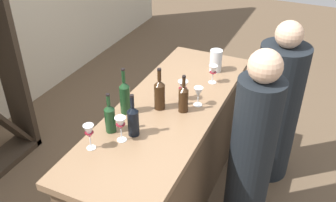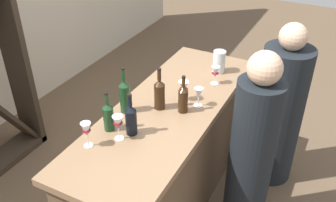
{
  "view_description": "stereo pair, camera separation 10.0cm",
  "coord_description": "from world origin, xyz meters",
  "px_view_note": "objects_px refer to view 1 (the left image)",
  "views": [
    {
      "loc": [
        -2.01,
        -0.92,
        2.43
      ],
      "look_at": [
        0.0,
        0.0,
        1.02
      ],
      "focal_mm": 39.96,
      "sensor_mm": 36.0,
      "label": 1
    },
    {
      "loc": [
        -1.97,
        -1.01,
        2.43
      ],
      "look_at": [
        0.0,
        0.0,
        1.02
      ],
      "focal_mm": 39.96,
      "sensor_mm": 36.0,
      "label": 2
    }
  ],
  "objects_px": {
    "wine_glass_near_left": "(198,93)",
    "wine_glass_near_center": "(213,71)",
    "person_center_guest": "(275,110)",
    "wine_glass_far_left": "(121,125)",
    "person_left_guest": "(252,152)",
    "wine_glass_far_center": "(89,133)",
    "wine_bottle_rightmost_amber_brown": "(183,98)",
    "wine_bottle_leftmost_olive_green": "(110,117)",
    "wine_glass_near_right": "(183,87)",
    "wine_bottle_second_left_near_black": "(133,120)",
    "wine_bottle_center_olive_green": "(125,96)",
    "wine_bottle_second_right_amber_brown": "(160,94)",
    "water_pitcher": "(216,61)"
  },
  "relations": [
    {
      "from": "wine_glass_near_right",
      "to": "wine_glass_near_center",
      "type": "bearing_deg",
      "value": -19.63
    },
    {
      "from": "wine_glass_far_center",
      "to": "person_center_guest",
      "type": "bearing_deg",
      "value": -33.01
    },
    {
      "from": "wine_glass_near_right",
      "to": "person_center_guest",
      "type": "xyz_separation_m",
      "value": [
        0.63,
        -0.6,
        -0.42
      ]
    },
    {
      "from": "wine_bottle_rightmost_amber_brown",
      "to": "wine_glass_far_center",
      "type": "height_order",
      "value": "wine_bottle_rightmost_amber_brown"
    },
    {
      "from": "wine_glass_near_left",
      "to": "wine_glass_near_center",
      "type": "height_order",
      "value": "wine_glass_near_center"
    },
    {
      "from": "wine_bottle_leftmost_olive_green",
      "to": "person_center_guest",
      "type": "relative_size",
      "value": 0.19
    },
    {
      "from": "wine_glass_near_center",
      "to": "wine_glass_near_right",
      "type": "height_order",
      "value": "wine_glass_near_right"
    },
    {
      "from": "wine_bottle_second_left_near_black",
      "to": "person_left_guest",
      "type": "distance_m",
      "value": 0.91
    },
    {
      "from": "wine_bottle_leftmost_olive_green",
      "to": "wine_glass_near_right",
      "type": "distance_m",
      "value": 0.61
    },
    {
      "from": "wine_glass_near_left",
      "to": "wine_glass_far_left",
      "type": "bearing_deg",
      "value": 153.15
    },
    {
      "from": "wine_bottle_center_olive_green",
      "to": "person_left_guest",
      "type": "relative_size",
      "value": 0.23
    },
    {
      "from": "wine_glass_near_right",
      "to": "wine_glass_far_center",
      "type": "height_order",
      "value": "wine_glass_far_center"
    },
    {
      "from": "wine_glass_near_right",
      "to": "wine_glass_far_left",
      "type": "bearing_deg",
      "value": 164.7
    },
    {
      "from": "wine_glass_near_left",
      "to": "water_pitcher",
      "type": "bearing_deg",
      "value": 5.51
    },
    {
      "from": "wine_glass_far_center",
      "to": "water_pitcher",
      "type": "bearing_deg",
      "value": -16.11
    },
    {
      "from": "wine_glass_near_center",
      "to": "person_left_guest",
      "type": "relative_size",
      "value": 0.1
    },
    {
      "from": "wine_glass_far_left",
      "to": "person_center_guest",
      "type": "distance_m",
      "value": 1.51
    },
    {
      "from": "wine_bottle_rightmost_amber_brown",
      "to": "person_left_guest",
      "type": "xyz_separation_m",
      "value": [
        0.09,
        -0.5,
        -0.38
      ]
    },
    {
      "from": "water_pitcher",
      "to": "wine_glass_far_center",
      "type": "bearing_deg",
      "value": 163.89
    },
    {
      "from": "wine_bottle_rightmost_amber_brown",
      "to": "wine_glass_far_center",
      "type": "distance_m",
      "value": 0.7
    },
    {
      "from": "wine_bottle_second_right_amber_brown",
      "to": "person_center_guest",
      "type": "xyz_separation_m",
      "value": [
        0.8,
        -0.7,
        -0.43
      ]
    },
    {
      "from": "wine_glass_near_left",
      "to": "wine_glass_near_center",
      "type": "bearing_deg",
      "value": 1.6
    },
    {
      "from": "wine_bottle_second_right_amber_brown",
      "to": "water_pitcher",
      "type": "xyz_separation_m",
      "value": [
        0.7,
        -0.18,
        -0.03
      ]
    },
    {
      "from": "wine_glass_near_center",
      "to": "water_pitcher",
      "type": "distance_m",
      "value": 0.2
    },
    {
      "from": "wine_glass_near_left",
      "to": "water_pitcher",
      "type": "height_order",
      "value": "water_pitcher"
    },
    {
      "from": "wine_glass_near_center",
      "to": "wine_glass_far_center",
      "type": "xyz_separation_m",
      "value": [
        -1.07,
        0.41,
        0.02
      ]
    },
    {
      "from": "wine_bottle_rightmost_amber_brown",
      "to": "wine_glass_near_center",
      "type": "xyz_separation_m",
      "value": [
        0.46,
        -0.06,
        -0.01
      ]
    },
    {
      "from": "person_center_guest",
      "to": "wine_glass_near_left",
      "type": "bearing_deg",
      "value": 54.81
    },
    {
      "from": "wine_glass_near_left",
      "to": "wine_glass_near_right",
      "type": "relative_size",
      "value": 0.94
    },
    {
      "from": "wine_bottle_second_left_near_black",
      "to": "wine_bottle_rightmost_amber_brown",
      "type": "relative_size",
      "value": 1.06
    },
    {
      "from": "wine_bottle_leftmost_olive_green",
      "to": "wine_bottle_rightmost_amber_brown",
      "type": "height_order",
      "value": "same"
    },
    {
      "from": "wine_glass_near_right",
      "to": "wine_bottle_rightmost_amber_brown",
      "type": "bearing_deg",
      "value": -156.3
    },
    {
      "from": "wine_glass_far_center",
      "to": "person_left_guest",
      "type": "bearing_deg",
      "value": -50.6
    },
    {
      "from": "wine_bottle_leftmost_olive_green",
      "to": "wine_glass_far_center",
      "type": "bearing_deg",
      "value": 174.77
    },
    {
      "from": "wine_glass_near_right",
      "to": "wine_glass_far_left",
      "type": "height_order",
      "value": "wine_glass_far_left"
    },
    {
      "from": "wine_bottle_leftmost_olive_green",
      "to": "wine_bottle_second_left_near_black",
      "type": "height_order",
      "value": "wine_bottle_second_left_near_black"
    },
    {
      "from": "wine_bottle_second_left_near_black",
      "to": "wine_glass_near_center",
      "type": "xyz_separation_m",
      "value": [
        0.84,
        -0.24,
        -0.01
      ]
    },
    {
      "from": "wine_bottle_leftmost_olive_green",
      "to": "wine_bottle_rightmost_amber_brown",
      "type": "relative_size",
      "value": 1.0
    },
    {
      "from": "wine_glass_far_left",
      "to": "person_center_guest",
      "type": "relative_size",
      "value": 0.12
    },
    {
      "from": "person_left_guest",
      "to": "wine_glass_far_center",
      "type": "bearing_deg",
      "value": 30.63
    },
    {
      "from": "water_pitcher",
      "to": "wine_glass_near_left",
      "type": "bearing_deg",
      "value": -174.49
    },
    {
      "from": "wine_bottle_rightmost_amber_brown",
      "to": "wine_glass_near_right",
      "type": "xyz_separation_m",
      "value": [
        0.14,
        0.06,
        -0.0
      ]
    },
    {
      "from": "wine_bottle_second_left_near_black",
      "to": "wine_bottle_center_olive_green",
      "type": "xyz_separation_m",
      "value": [
        0.2,
        0.17,
        0.02
      ]
    },
    {
      "from": "wine_bottle_rightmost_amber_brown",
      "to": "wine_glass_far_left",
      "type": "distance_m",
      "value": 0.51
    },
    {
      "from": "wine_bottle_second_right_amber_brown",
      "to": "wine_glass_far_left",
      "type": "distance_m",
      "value": 0.43
    },
    {
      "from": "wine_bottle_rightmost_amber_brown",
      "to": "wine_glass_near_left",
      "type": "height_order",
      "value": "wine_bottle_rightmost_amber_brown"
    },
    {
      "from": "wine_bottle_leftmost_olive_green",
      "to": "person_left_guest",
      "type": "distance_m",
      "value": 1.04
    },
    {
      "from": "wine_bottle_second_left_near_black",
      "to": "water_pitcher",
      "type": "xyz_separation_m",
      "value": [
        1.04,
        -0.2,
        -0.02
      ]
    },
    {
      "from": "wine_bottle_second_left_near_black",
      "to": "person_left_guest",
      "type": "xyz_separation_m",
      "value": [
        0.47,
        -0.68,
        -0.38
      ]
    },
    {
      "from": "wine_bottle_second_right_amber_brown",
      "to": "wine_bottle_rightmost_amber_brown",
      "type": "xyz_separation_m",
      "value": [
        0.03,
        -0.16,
        -0.01
      ]
    }
  ]
}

